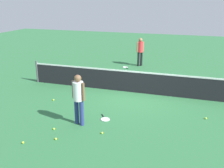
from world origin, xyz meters
TOP-DOWN VIEW (x-y plane):
  - ground_plane at (0.00, 0.00)m, footprint 40.00×40.00m
  - court_net at (0.00, 0.00)m, footprint 10.09×0.09m
  - player_near_side at (-1.11, -3.53)m, footprint 0.52×0.43m
  - player_far_side at (-0.88, 4.76)m, footprint 0.48×0.48m
  - tennis_racket_near_player at (-0.43, -2.94)m, footprint 0.48×0.57m
  - tennis_racket_far_player at (-1.60, 4.07)m, footprint 0.49×0.57m
  - tennis_ball_near_player at (-2.99, -1.98)m, footprint 0.07×0.07m
  - tennis_ball_by_net at (2.88, -1.86)m, footprint 0.07×0.07m
  - tennis_ball_midcourt at (-1.72, -4.15)m, footprint 0.07×0.07m
  - tennis_ball_baseline at (-1.35, -4.68)m, footprint 0.07×0.07m
  - tennis_ball_stray_left at (-0.17, -3.93)m, footprint 0.07×0.07m
  - tennis_ball_stray_right at (-2.15, -5.15)m, footprint 0.07×0.07m

SIDE VIEW (x-z plane):
  - ground_plane at x=0.00m, z-range 0.00..0.00m
  - tennis_racket_near_player at x=-0.43m, z-range 0.00..0.03m
  - tennis_racket_far_player at x=-1.60m, z-range 0.00..0.03m
  - tennis_ball_near_player at x=-2.99m, z-range 0.00..0.07m
  - tennis_ball_by_net at x=2.88m, z-range 0.00..0.07m
  - tennis_ball_midcourt at x=-1.72m, z-range 0.00..0.07m
  - tennis_ball_baseline at x=-1.35m, z-range 0.00..0.07m
  - tennis_ball_stray_left at x=-0.17m, z-range 0.00..0.07m
  - tennis_ball_stray_right at x=-2.15m, z-range 0.00..0.07m
  - court_net at x=0.00m, z-range -0.03..1.04m
  - player_near_side at x=-1.11m, z-range 0.16..1.86m
  - player_far_side at x=-0.88m, z-range 0.16..1.86m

